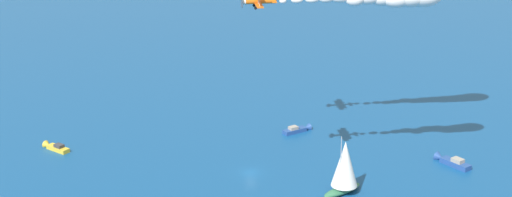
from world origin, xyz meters
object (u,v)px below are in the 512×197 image
at_px(biplane_lead, 258,1).
at_px(motorboat_far_port, 451,161).
at_px(motorboat_ahead, 298,129).
at_px(motorboat_offshore, 55,147).
at_px(sailboat_inshore, 345,167).

bearing_deg(biplane_lead, motorboat_far_port, -134.37).
height_order(motorboat_ahead, biplane_lead, biplane_lead).
bearing_deg(motorboat_far_port, motorboat_ahead, -4.34).
relative_size(motorboat_far_port, motorboat_offshore, 1.17).
bearing_deg(sailboat_inshore, biplane_lead, 29.26).
bearing_deg(sailboat_inshore, motorboat_far_port, -124.50).
bearing_deg(biplane_lead, motorboat_offshore, -0.09).
bearing_deg(motorboat_ahead, biplane_lead, 100.10).
distance_m(motorboat_far_port, motorboat_offshore, 92.49).
bearing_deg(motorboat_ahead, motorboat_far_port, 175.66).
xyz_separation_m(motorboat_far_port, motorboat_offshore, (86.30, 33.25, -0.11)).
height_order(motorboat_far_port, motorboat_offshore, motorboat_far_port).
relative_size(motorboat_far_port, sailboat_inshore, 0.70).
xyz_separation_m(motorboat_far_port, motorboat_ahead, (39.07, -2.97, -0.10)).
distance_m(motorboat_offshore, motorboat_ahead, 59.52).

